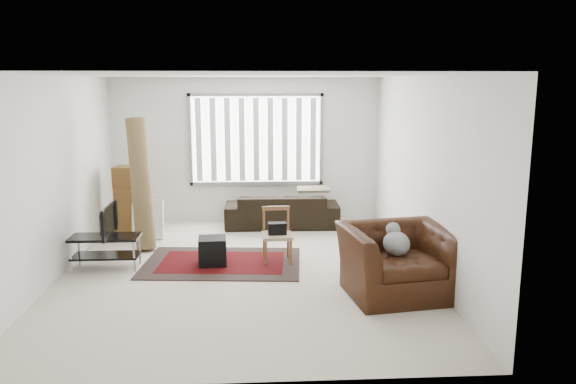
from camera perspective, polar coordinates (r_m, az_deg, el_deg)
The scene contains 11 objects.
room at distance 8.11m, azimuth -4.40°, elevation 5.05°, with size 6.00×6.02×2.71m.
persian_rug at distance 8.33m, azimuth -6.70°, elevation -7.16°, with size 2.37×1.69×0.02m.
tv_stand at distance 8.37m, azimuth -18.06°, elevation -5.15°, with size 0.96×0.43×0.48m.
tv at distance 8.28m, azimuth -18.20°, elevation -2.78°, with size 0.78×0.10×0.45m, color black.
subwoofer at distance 8.22m, azimuth -7.68°, elevation -5.94°, with size 0.39×0.39×0.39m, color black.
moving_boxes at distance 10.02m, azimuth -15.79°, elevation -1.12°, with size 0.54×0.50×1.20m.
white_flatpack at distance 9.75m, azimuth -14.05°, elevation -2.73°, with size 0.52×0.08×0.66m, color silver.
rolled_rug at distance 9.12m, azimuth -14.72°, elevation 0.82°, with size 0.31×0.31×2.06m, color brown.
sofa at distance 10.26m, azimuth -0.63°, elevation -1.34°, with size 2.06×0.89×0.79m, color black.
side_chair at distance 8.24m, azimuth -1.12°, elevation -4.13°, with size 0.45×0.45×0.80m.
armchair at distance 7.13m, azimuth 11.11°, elevation -6.40°, with size 1.48×1.34×0.98m.
Camera 1 is at (0.19, -7.56, 2.62)m, focal length 35.00 mm.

